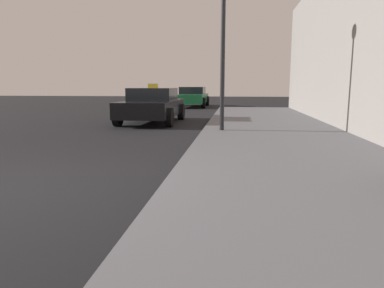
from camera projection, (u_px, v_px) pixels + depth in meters
name	position (u px, v px, depth m)	size (l,w,h in m)	color
ground_plane	(15.00, 189.00, 4.68)	(80.00, 80.00, 0.00)	black
sidewalk	(327.00, 195.00, 4.18)	(4.00, 32.00, 0.15)	#5B5B60
street_lamp	(223.00, 24.00, 9.22)	(0.36, 0.36, 4.05)	black
car_black	(152.00, 105.00, 12.94)	(1.99, 4.02, 1.43)	black
car_green	(192.00, 97.00, 22.64)	(1.93, 4.54, 1.27)	#196638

